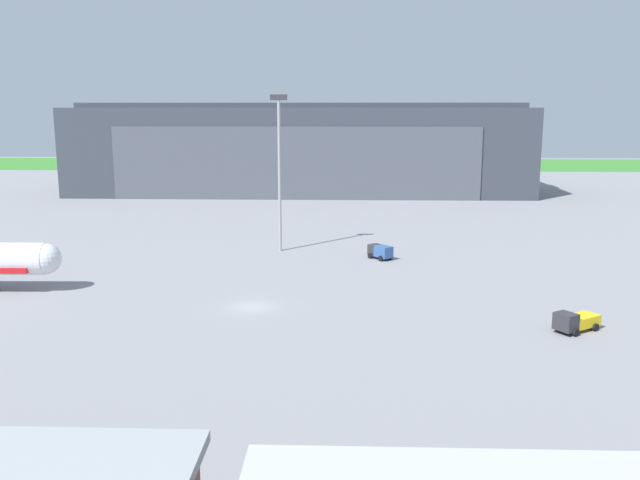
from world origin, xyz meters
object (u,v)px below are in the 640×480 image
Objects in this scene: maintenance_hangar at (300,150)px; stair_truck at (575,321)px; apron_light_mast at (279,162)px; ops_van at (380,251)px.

stair_truck is at bearing -73.16° from maintenance_hangar.
maintenance_hangar is at bearing 91.29° from apron_light_mast.
ops_van is 19.26m from apron_light_mast.
apron_light_mast reaches higher than maintenance_hangar.
maintenance_hangar is 4.90× the size of apron_light_mast.
stair_truck is (32.53, -107.50, -9.51)m from maintenance_hangar.
maintenance_hangar is at bearing 101.69° from ops_van.
ops_van is 34.55m from stair_truck.
stair_truck is at bearing -48.84° from apron_light_mast.
apron_light_mast reaches higher than ops_van.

